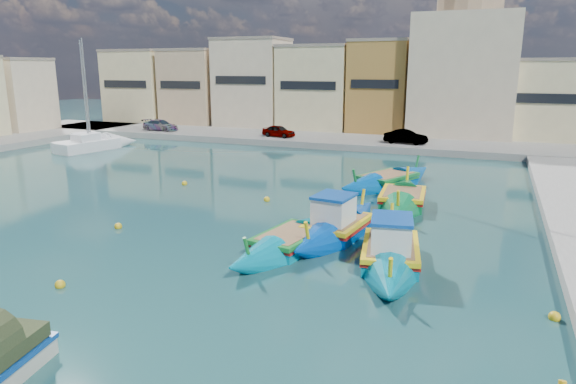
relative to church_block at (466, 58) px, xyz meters
The scene contains 13 objects.
ground 42.08m from the church_block, 104.04° to the right, with size 160.00×160.00×0.00m, color #112D35.
north_quay 15.16m from the church_block, 141.34° to the right, with size 80.00×8.00×0.60m, color gray.
north_townhouses 4.81m from the church_block, 169.17° to the right, with size 83.20×7.87×10.19m.
church_block is the anchor object (origin of this frame).
parked_cars 22.02m from the church_block, 152.85° to the right, with size 31.07×2.09×1.28m.
luzzu_turquoise_cabin 38.84m from the church_block, 90.07° to the right, with size 3.74×9.74×3.06m.
luzzu_blue_cabin 36.66m from the church_block, 94.67° to the right, with size 3.18×8.92×3.09m.
luzzu_cyan_mid 26.21m from the church_block, 96.37° to the right, with size 5.96×9.60×2.82m.
luzzu_green 30.36m from the church_block, 92.06° to the right, with size 3.00×8.99×2.78m.
luzzu_blue_south 39.10m from the church_block, 96.43° to the right, with size 3.46×8.92×2.51m.
yacht_north 37.06m from the church_block, 148.73° to the right, with size 4.66×8.42×10.82m.
yacht_midnorth 37.30m from the church_block, 147.90° to the right, with size 3.67×7.77×10.60m.
mooring_buoys 36.50m from the church_block, 102.09° to the right, with size 21.05×21.09×0.36m.
Camera 1 is at (13.30, -17.18, 7.51)m, focal length 32.00 mm.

